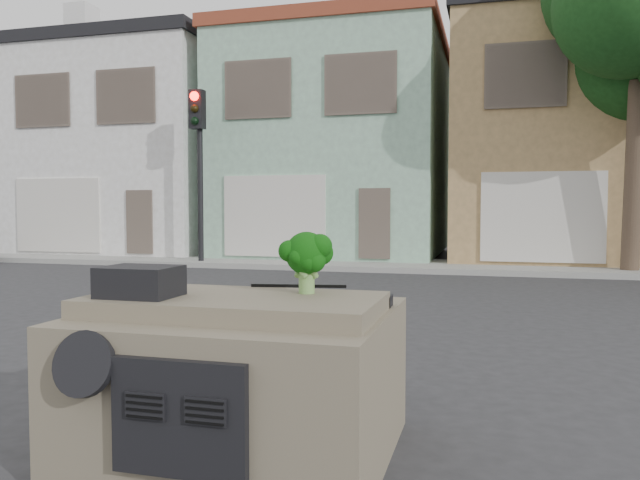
% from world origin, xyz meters
% --- Properties ---
extents(ground_plane, '(120.00, 120.00, 0.00)m').
position_xyz_m(ground_plane, '(0.00, 0.00, 0.00)').
color(ground_plane, '#303033').
rests_on(ground_plane, ground).
extents(sidewalk, '(40.00, 3.00, 0.15)m').
position_xyz_m(sidewalk, '(0.00, 10.50, 0.07)').
color(sidewalk, gray).
rests_on(sidewalk, ground).
extents(townhouse_white, '(7.20, 8.20, 7.55)m').
position_xyz_m(townhouse_white, '(-11.00, 14.50, 3.77)').
color(townhouse_white, white).
rests_on(townhouse_white, ground).
extents(townhouse_mint, '(7.20, 8.20, 7.55)m').
position_xyz_m(townhouse_mint, '(-3.50, 14.50, 3.77)').
color(townhouse_mint, '#90BC9F').
rests_on(townhouse_mint, ground).
extents(townhouse_tan, '(7.20, 8.20, 7.55)m').
position_xyz_m(townhouse_tan, '(4.00, 14.50, 3.77)').
color(townhouse_tan, '#A78454').
rests_on(townhouse_tan, ground).
extents(traffic_signal, '(0.40, 0.40, 5.10)m').
position_xyz_m(traffic_signal, '(-6.50, 9.50, 2.55)').
color(traffic_signal, black).
rests_on(traffic_signal, ground).
extents(tree_near, '(4.40, 4.00, 8.50)m').
position_xyz_m(tree_near, '(5.00, 9.80, 4.25)').
color(tree_near, '#163F15').
rests_on(tree_near, ground).
extents(car_dashboard, '(2.00, 1.80, 1.12)m').
position_xyz_m(car_dashboard, '(0.00, -3.00, 0.56)').
color(car_dashboard, '#6E6450').
rests_on(car_dashboard, ground).
extents(instrument_hump, '(0.48, 0.38, 0.20)m').
position_xyz_m(instrument_hump, '(-0.58, -3.35, 1.22)').
color(instrument_hump, black).
rests_on(instrument_hump, car_dashboard).
extents(wiper_arm, '(0.69, 0.15, 0.02)m').
position_xyz_m(wiper_arm, '(0.28, -2.62, 1.13)').
color(wiper_arm, black).
rests_on(wiper_arm, car_dashboard).
extents(broccoli, '(0.49, 0.49, 0.43)m').
position_xyz_m(broccoli, '(0.43, -2.91, 1.34)').
color(broccoli, '#0B3B09').
rests_on(broccoli, car_dashboard).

